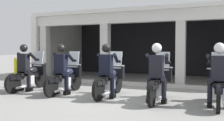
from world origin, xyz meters
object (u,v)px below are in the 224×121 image
Objects in this scene: motorcycle_center at (110,80)px; police_officer_center at (106,66)px; police_officer_left at (61,65)px; motorcycle_right at (159,83)px; motorcycle_left at (66,78)px; motorcycle_far_right at (219,86)px; motorcycle_far_left at (30,75)px; police_officer_far_right at (219,69)px; police_officer_far_left at (24,63)px; police_officer_right at (157,68)px; bollard_kerbside at (15,68)px.

police_officer_center reaches higher than motorcycle_center.
motorcycle_right is (3.04, 0.22, -0.44)m from police_officer_left.
motorcycle_left is 1.00× the size of motorcycle_far_right.
police_officer_center is 0.78× the size of motorcycle_far_right.
motorcycle_far_left is 6.10m from police_officer_far_right.
police_officer_left reaches higher than motorcycle_right.
police_officer_left reaches higher than motorcycle_left.
motorcycle_left is 1.29× the size of police_officer_left.
police_officer_left is at bearing -75.41° from motorcycle_left.
motorcycle_center is (3.04, 0.02, 0.00)m from motorcycle_far_left.
police_officer_far_left is 0.78× the size of motorcycle_right.
motorcycle_right is at bearing 11.51° from motorcycle_center.
motorcycle_right is (4.56, 0.17, -0.44)m from police_officer_far_left.
motorcycle_far_left is 0.52m from police_officer_far_left.
motorcycle_center and motorcycle_right have the same top height.
police_officer_left and police_officer_right have the same top height.
motorcycle_right is 0.52m from police_officer_right.
motorcycle_far_right is at bearing 14.32° from motorcycle_center.
police_officer_far_left and police_officer_far_right have the same top height.
bollard_kerbside is (-7.35, 2.34, -0.00)m from motorcycle_right.
police_officer_left is 0.78× the size of motorcycle_far_right.
police_officer_far_right is at bearing 15.77° from police_officer_right.
police_officer_far_right is at bearing 9.35° from motorcycle_far_left.
police_officer_left is 3.08m from motorcycle_right.
police_officer_right is at bearing -151.04° from motorcycle_far_right.
police_officer_right is at bearing 11.51° from police_officer_center.
motorcycle_center is (1.52, 0.35, -0.44)m from police_officer_left.
police_officer_far_left reaches higher than motorcycle_far_left.
police_officer_left is (-0.00, -0.28, 0.44)m from motorcycle_left.
police_officer_far_left reaches higher than motorcycle_left.
motorcycle_left is at bearing -160.90° from motorcycle_center.
motorcycle_center is at bearing 13.32° from motorcycle_far_left.
police_officer_right is 7.82m from bollard_kerbside.
motorcycle_right is (3.04, -0.07, 0.00)m from motorcycle_left.
police_officer_far_right is (1.52, -0.27, 0.44)m from motorcycle_right.
police_officer_far_left is 4.56m from police_officer_right.
motorcycle_right reaches higher than bollard_kerbside.
motorcycle_right is 1.60m from police_officer_far_right.
motorcycle_far_right is 2.03× the size of bollard_kerbside.
police_officer_center is (1.52, -0.22, 0.44)m from motorcycle_left.
bollard_kerbside is at bearing 151.01° from police_officer_far_left.
bollard_kerbside is (-2.80, 2.23, -0.00)m from motorcycle_far_left.
police_officer_far_right reaches higher than motorcycle_right.
motorcycle_right is at bearing 22.17° from police_officer_center.
motorcycle_center is 2.03× the size of bollard_kerbside.
police_officer_far_right is at bearing -16.39° from bollard_kerbside.
police_officer_left is 0.78× the size of motorcycle_center.
police_officer_far_right reaches higher than motorcycle_left.
police_officer_far_left is 3.09m from motorcycle_center.
bollard_kerbside is at bearing 173.41° from police_officer_center.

